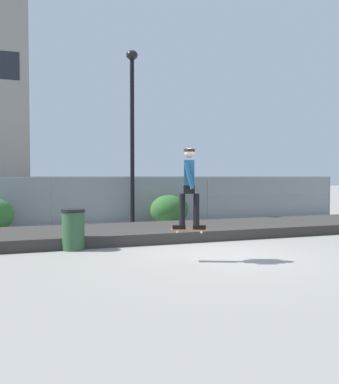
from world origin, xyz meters
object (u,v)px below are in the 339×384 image
(trash_bin, at_px, (73,229))
(parked_car_near, at_px, (38,200))
(skater, at_px, (189,183))
(shrub_center, at_px, (169,210))
(street_lamp, at_px, (132,116))
(skateboard, at_px, (189,230))

(trash_bin, bearing_deg, parked_car_near, 94.32)
(skater, xyz_separation_m, parked_car_near, (-2.83, 10.36, -0.87))
(shrub_center, bearing_deg, street_lamp, 161.11)
(skater, height_order, parked_car_near, skater)
(street_lamp, bearing_deg, skateboard, -94.21)
(street_lamp, height_order, shrub_center, street_lamp)
(skater, bearing_deg, street_lamp, 85.79)
(parked_car_near, xyz_separation_m, shrub_center, (4.68, -3.81, -0.26))
(skateboard, relative_size, shrub_center, 0.54)
(skater, relative_size, shrub_center, 1.17)
(street_lamp, distance_m, shrub_center, 3.82)
(skater, distance_m, street_lamp, 7.44)
(skateboard, relative_size, trash_bin, 0.79)
(skateboard, distance_m, trash_bin, 3.20)
(street_lamp, bearing_deg, trash_bin, -120.12)
(shrub_center, bearing_deg, skater, -105.80)
(skater, height_order, shrub_center, skater)
(skateboard, xyz_separation_m, skater, (-0.00, 0.00, 1.01))
(parked_car_near, distance_m, shrub_center, 6.04)
(skateboard, distance_m, skater, 1.01)
(skateboard, bearing_deg, trash_bin, 133.96)
(parked_car_near, bearing_deg, shrub_center, -39.11)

